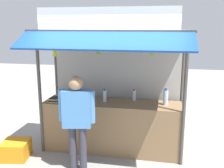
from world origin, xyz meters
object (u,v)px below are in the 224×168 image
Objects in this scene: water_bottle_rear_center at (74,90)px; magazine_stack_far_left at (55,100)px; banana_bunch_inner_right at (152,50)px; vendor_person at (77,115)px; plastic_crate at (16,150)px; magazine_stack_far_right at (84,102)px; water_bottle_back_right at (166,97)px; banana_bunch_leftmost at (98,50)px; banana_bunch_rightmost at (55,52)px; water_bottle_right at (77,94)px; water_bottle_mid_left at (134,95)px; water_bottle_left at (105,96)px.

magazine_stack_far_left is at bearing -119.93° from water_bottle_rear_center.
banana_bunch_inner_right reaches higher than vendor_person.
plastic_crate is at bearing -131.12° from water_bottle_rear_center.
magazine_stack_far_right is 0.67× the size of plastic_crate.
water_bottle_back_right is 0.19× the size of vendor_person.
banana_bunch_leftmost is 0.76m from banana_bunch_rightmost.
banana_bunch_rightmost is (-0.22, -0.46, 0.85)m from water_bottle_right.
banana_bunch_rightmost is at bearing -166.10° from water_bottle_back_right.
magazine_stack_far_right is (-0.87, -0.40, -0.07)m from water_bottle_mid_left.
water_bottle_mid_left is 0.91× the size of magazine_stack_far_left.
banana_bunch_rightmost is at bearing 18.59° from plastic_crate.
banana_bunch_inner_right reaches higher than water_bottle_mid_left.
banana_bunch_leftmost is at bearing -130.10° from water_bottle_mid_left.
banana_bunch_inner_right and banana_bunch_rightmost have the same top height.
banana_bunch_inner_right is (0.86, -0.44, 0.90)m from water_bottle_left.
banana_bunch_rightmost reaches higher than plastic_crate.
water_bottle_right is at bearing 140.06° from banana_bunch_leftmost.
magazine_stack_far_right is 1.48m from plastic_crate.
water_bottle_left is 0.81× the size of water_bottle_rear_center.
water_bottle_back_right is 1.00× the size of water_bottle_rear_center.
banana_bunch_inner_right is at bearing 5.94° from plastic_crate.
banana_bunch_rightmost is (-0.76, -0.43, 0.85)m from water_bottle_left.
water_bottle_left is at bearing 24.55° from plastic_crate.
water_bottle_mid_left is at bearing 9.04° from water_bottle_right.
water_bottle_left is 0.55× the size of plastic_crate.
water_bottle_right is 0.27m from water_bottle_rear_center.
vendor_person is (-0.79, -1.03, -0.09)m from water_bottle_mid_left.
water_bottle_right is at bearing 36.51° from plastic_crate.
water_bottle_back_right is 1.48m from banana_bunch_leftmost.
water_bottle_mid_left is 0.74× the size of water_bottle_rear_center.
plastic_crate is (-1.23, 0.16, -0.79)m from vendor_person.
banana_bunch_inner_right is at bearing 8.33° from vendor_person.
banana_bunch_rightmost reaches higher than magazine_stack_far_right.
magazine_stack_far_right is 0.63m from vendor_person.
magazine_stack_far_left is 0.78× the size of banana_bunch_rightmost.
water_bottle_rear_center is 1.14× the size of banana_bunch_inner_right.
water_bottle_rear_center reaches higher than magazine_stack_far_right.
banana_bunch_inner_right is 2.97m from plastic_crate.
banana_bunch_leftmost is at bearing -39.94° from water_bottle_right.
water_bottle_back_right is 1.35× the size of water_bottle_mid_left.
banana_bunch_rightmost is 0.71× the size of plastic_crate.
water_bottle_back_right is 1.48m from magazine_stack_far_right.
water_bottle_left is at bearing 61.25° from vendor_person.
vendor_person is at bearing -7.24° from plastic_crate.
water_bottle_mid_left is at bearing 23.38° from plastic_crate.
water_bottle_left is at bearing -2.22° from water_bottle_right.
vendor_person is (-1.38, -0.86, -0.13)m from water_bottle_back_right.
water_bottle_mid_left is at bearing 13.80° from magazine_stack_far_left.
water_bottle_rear_center is 1.90m from banana_bunch_inner_right.
banana_bunch_leftmost is at bearing -45.09° from water_bottle_rear_center.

